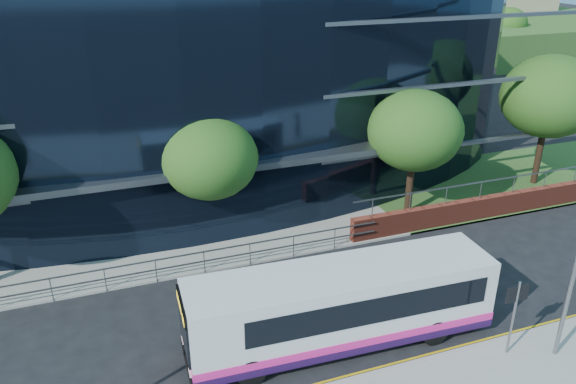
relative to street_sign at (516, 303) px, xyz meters
name	(u,v)px	position (x,y,z in m)	size (l,w,h in m)	color
ground	(365,356)	(-4.50, 1.59, -2.15)	(200.00, 200.00, 0.00)	black
kerb	(380,374)	(-4.50, 0.59, -2.07)	(80.00, 0.25, 0.16)	gray
yellow_line_outer	(377,372)	(-4.50, 0.79, -2.14)	(80.00, 0.08, 0.01)	gold
yellow_line_inner	(374,369)	(-4.50, 0.94, -2.14)	(80.00, 0.08, 0.01)	gold
far_forecourt	(145,238)	(-10.50, 12.59, -2.10)	(50.00, 8.00, 0.10)	gray
glass_office	(146,34)	(-8.50, 22.44, 5.85)	(44.00, 23.10, 16.00)	black
guard_railings	(104,274)	(-12.50, 8.59, -1.33)	(24.00, 0.05, 1.10)	slate
street_sign	(516,303)	(0.00, 0.00, 0.00)	(0.85, 0.09, 2.80)	slate
tree_far_b	(210,158)	(-7.50, 11.09, 2.06)	(4.29, 4.29, 6.05)	black
tree_far_c	(415,131)	(2.50, 10.59, 2.39)	(4.62, 4.62, 6.51)	black
tree_far_d	(550,97)	(11.50, 11.59, 3.04)	(5.28, 5.28, 7.44)	black
tree_dist_e	(398,29)	(19.50, 41.59, 2.39)	(4.62, 4.62, 6.51)	black
tree_dist_f	(508,23)	(35.50, 43.59, 2.06)	(4.29, 4.29, 6.05)	black
city_bus	(344,304)	(-4.90, 2.60, -0.62)	(10.77, 2.91, 2.89)	silver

